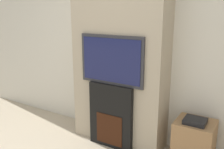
# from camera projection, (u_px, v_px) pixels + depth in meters

# --- Properties ---
(wall_back) EXTENTS (6.00, 0.06, 2.70)m
(wall_back) POSITION_uv_depth(u_px,v_px,m) (128.00, 40.00, 3.31)
(wall_back) COLOR silver
(wall_back) RESTS_ON ground_plane
(chimney_breast) EXTENTS (1.24, 0.38, 2.70)m
(chimney_breast) POSITION_uv_depth(u_px,v_px,m) (120.00, 42.00, 3.13)
(chimney_breast) COLOR tan
(chimney_breast) RESTS_ON ground_plane
(fireplace) EXTENTS (0.60, 0.15, 0.85)m
(fireplace) POSITION_uv_depth(u_px,v_px,m) (112.00, 116.00, 3.20)
(fireplace) COLOR black
(fireplace) RESTS_ON ground_plane
(television) EXTENTS (0.86, 0.07, 0.61)m
(television) POSITION_uv_depth(u_px,v_px,m) (112.00, 60.00, 3.02)
(television) COLOR #2D2D33
(television) RESTS_ON fireplace
(media_stand) EXTENTS (0.43, 0.39, 0.57)m
(media_stand) POSITION_uv_depth(u_px,v_px,m) (194.00, 142.00, 2.86)
(media_stand) COLOR #997047
(media_stand) RESTS_ON ground_plane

